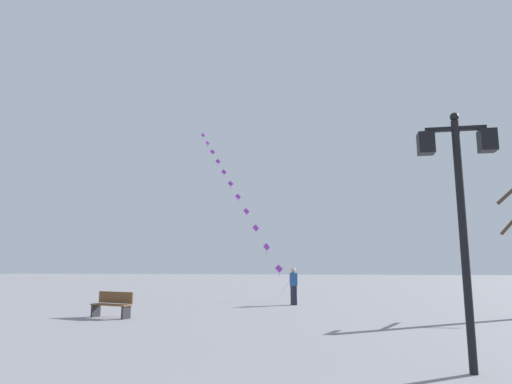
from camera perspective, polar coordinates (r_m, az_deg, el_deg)
ground_plane at (r=21.53m, az=7.32°, el=-14.18°), size 160.00×160.00×0.00m
twin_lantern_lamp_post at (r=8.76m, az=24.62°, el=0.53°), size 1.33×0.28×4.58m
kite_train at (r=32.28m, az=-2.90°, el=0.40°), size 10.33×16.90×14.24m
kite_flyer at (r=21.52m, az=4.82°, el=-11.81°), size 0.43×0.61×1.71m
park_bench at (r=17.01m, az=-17.90°, el=-13.55°), size 1.66×0.90×0.89m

